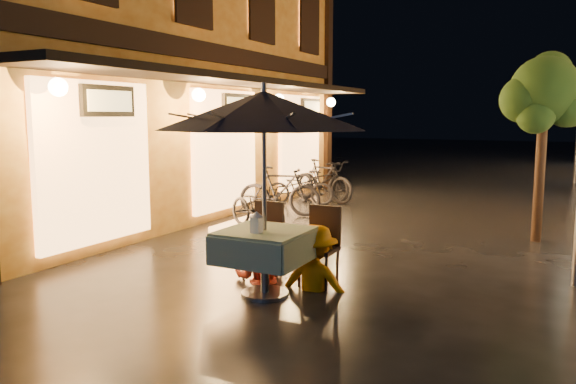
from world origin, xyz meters
The scene contains 15 objects.
ground centered at (0.00, 0.00, 0.00)m, with size 90.00×90.00×0.00m, color black.
west_building centered at (-5.72, 4.00, 3.71)m, with size 5.90×11.40×7.40m.
street_tree centered at (2.41, 4.51, 2.42)m, with size 1.43×1.20×3.15m.
cafe_table centered at (-0.27, -0.05, 0.59)m, with size 0.99×0.99×0.78m.
patio_umbrella centered at (-0.27, -0.05, 2.15)m, with size 2.43×2.43×2.46m.
cafe_chair_left centered at (-0.67, 0.68, 0.54)m, with size 0.42×0.42×0.97m.
cafe_chair_right centered at (0.13, 0.68, 0.54)m, with size 0.42×0.42×0.97m.
table_lantern centered at (-0.27, -0.24, 0.92)m, with size 0.16×0.16×0.25m.
person_orange centered at (-0.62, 0.49, 0.74)m, with size 0.72×0.56×1.48m, color red.
person_yellow centered at (0.15, 0.47, 0.76)m, with size 0.98×0.56×1.52m, color #FF9000.
bicycle_0 centered at (-2.26, 3.25, 0.42)m, with size 0.56×1.61×0.85m, color black.
bicycle_1 centered at (-2.56, 4.70, 0.52)m, with size 0.49×1.74×1.05m, color black.
bicycle_2 centered at (-2.81, 6.19, 0.41)m, with size 0.55×1.57×0.82m, color black.
bicycle_3 centered at (-2.60, 7.05, 0.51)m, with size 0.48×1.70×1.02m, color black.
bicycle_4 centered at (-2.56, 6.96, 0.50)m, with size 0.67×1.92×1.01m, color black.
Camera 1 is at (2.85, -5.61, 2.09)m, focal length 35.00 mm.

